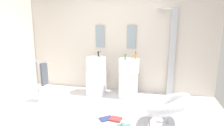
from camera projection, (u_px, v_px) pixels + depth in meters
name	position (u px, v px, depth m)	size (l,w,h in m)	color
ground_plane	(97.00, 121.00, 3.40)	(4.80, 3.60, 0.04)	silver
rear_partition	(116.00, 40.00, 4.68)	(4.80, 0.10, 2.60)	beige
pedestal_sink_left	(96.00, 74.00, 4.53)	(0.48, 0.48, 1.01)	white
pedestal_sink_right	(129.00, 76.00, 4.36)	(0.48, 0.48, 1.01)	white
vanity_mirror_left	(100.00, 36.00, 4.68)	(0.22, 0.03, 0.56)	#8C9EA8
vanity_mirror_right	(131.00, 37.00, 4.51)	(0.22, 0.03, 0.56)	#8C9EA8
shower_column	(171.00, 51.00, 4.32)	(0.49, 0.24, 2.05)	#B7BABF
lounge_chair	(168.00, 107.00, 3.11)	(1.02, 1.02, 0.65)	#B7BABF
towel_rack	(43.00, 75.00, 4.02)	(0.37, 0.22, 0.95)	#B7BABF
area_rug	(118.00, 125.00, 3.21)	(1.30, 0.79, 0.01)	#B2B2B7
magazine_navy	(106.00, 119.00, 3.39)	(0.24, 0.16, 0.02)	navy
magazine_red	(116.00, 119.00, 3.36)	(0.20, 0.16, 0.03)	#B73838
coffee_mug	(123.00, 124.00, 3.15)	(0.09, 0.09, 0.09)	white
soap_bottle_grey	(100.00, 55.00, 4.34)	(0.04, 0.04, 0.17)	#99999E
soap_bottle_amber	(135.00, 56.00, 4.27)	(0.05, 0.05, 0.16)	#C68C38
soap_bottle_black	(98.00, 54.00, 4.56)	(0.04, 0.04, 0.13)	black
soap_bottle_green	(125.00, 57.00, 4.16)	(0.05, 0.05, 0.13)	#59996B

